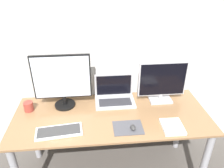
{
  "coord_description": "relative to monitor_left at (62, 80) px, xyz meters",
  "views": [
    {
      "loc": [
        -0.15,
        -1.2,
        1.91
      ],
      "look_at": [
        0.02,
        0.45,
        1.0
      ],
      "focal_mm": 35.0,
      "sensor_mm": 36.0,
      "label": 1
    }
  ],
  "objects": [
    {
      "name": "book",
      "position": [
        0.89,
        -0.41,
        -0.25
      ],
      "size": [
        0.17,
        0.2,
        0.03
      ],
      "color": "silver",
      "rests_on": "desk"
    },
    {
      "name": "wall_back",
      "position": [
        0.42,
        0.24,
        0.24
      ],
      "size": [
        7.0,
        0.05,
        2.5
      ],
      "color": "silver",
      "rests_on": "ground_plane"
    },
    {
      "name": "mug",
      "position": [
        -0.32,
        -0.05,
        -0.22
      ],
      "size": [
        0.08,
        0.08,
        0.09
      ],
      "color": "#99382D",
      "rests_on": "desk"
    },
    {
      "name": "monitor_right",
      "position": [
        0.91,
        0.0,
        -0.06
      ],
      "size": [
        0.45,
        0.15,
        0.4
      ],
      "color": "#B2B2B7",
      "rests_on": "desk"
    },
    {
      "name": "keyboard",
      "position": [
        -0.01,
        -0.37,
        -0.26
      ],
      "size": [
        0.37,
        0.19,
        0.02
      ],
      "color": "silver",
      "rests_on": "desk"
    },
    {
      "name": "mousepad",
      "position": [
        0.54,
        -0.38,
        -0.26
      ],
      "size": [
        0.24,
        0.18,
        0.0
      ],
      "color": "#47474C",
      "rests_on": "desk"
    },
    {
      "name": "laptop",
      "position": [
        0.47,
        0.05,
        -0.21
      ],
      "size": [
        0.37,
        0.24,
        0.25
      ],
      "color": "#ADADB2",
      "rests_on": "desk"
    },
    {
      "name": "monitor_left",
      "position": [
        0.0,
        0.0,
        0.0
      ],
      "size": [
        0.51,
        0.19,
        0.5
      ],
      "color": "black",
      "rests_on": "desk"
    },
    {
      "name": "mouse",
      "position": [
        0.57,
        -0.4,
        -0.25
      ],
      "size": [
        0.04,
        0.07,
        0.03
      ],
      "color": "#333333",
      "rests_on": "mousepad"
    },
    {
      "name": "desk",
      "position": [
        0.42,
        -0.18,
        -0.4
      ],
      "size": [
        1.71,
        0.71,
        0.74
      ],
      "color": "olive",
      "rests_on": "ground_plane"
    }
  ]
}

